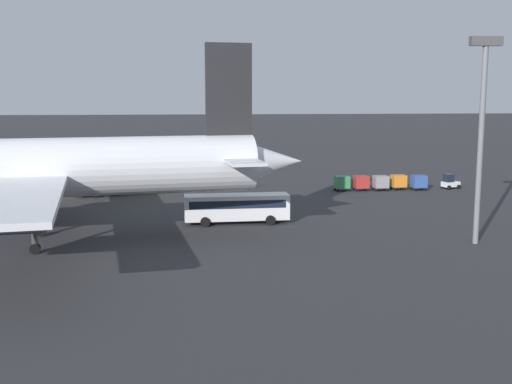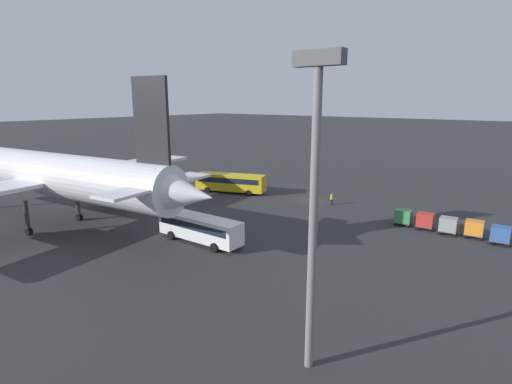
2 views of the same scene
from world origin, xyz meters
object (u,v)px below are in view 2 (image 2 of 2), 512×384
Objects in this scene: cargo_cart_blue at (500,234)px; cargo_cart_red at (425,220)px; worker_person at (332,199)px; cargo_cart_green at (403,216)px; shuttle_bus_near at (231,182)px; airplane at (42,174)px; cargo_cart_grey at (448,225)px; shuttle_bus_far at (200,227)px; cargo_cart_orange at (474,228)px.

cargo_cart_blue is 8.06m from cargo_cart_red.
cargo_cart_green is at bearing 163.24° from worker_person.
cargo_cart_blue and cargo_cart_green have the same top height.
cargo_cart_red is (-14.75, 3.64, 0.32)m from worker_person.
cargo_cart_blue is at bearing 159.67° from shuttle_bus_near.
airplane is 45.75m from cargo_cart_green.
worker_person is at bearing -13.86° from cargo_cart_red.
worker_person is 0.82× the size of cargo_cart_red.
cargo_cart_grey is at bearing -154.04° from airplane.
shuttle_bus_near is at bearing -0.55° from cargo_cart_red.
airplane reaches higher than shuttle_bus_far.
shuttle_bus_far is at bearing 43.36° from cargo_cart_grey.
shuttle_bus_far is at bearing 80.85° from worker_person.
cargo_cart_grey is (2.68, 0.50, 0.00)m from cargo_cart_orange.
shuttle_bus_far is at bearing 36.87° from cargo_cart_blue.
shuttle_bus_far reaches higher than cargo_cart_green.
cargo_cart_red is at bearing 2.88° from cargo_cart_orange.
cargo_cart_orange and cargo_cart_red have the same top height.
cargo_cart_red is at bearing 166.14° from worker_person.
airplane is at bearing 19.34° from shuttle_bus_far.
cargo_cart_orange is 1.00× the size of cargo_cart_green.
cargo_cart_green is (10.73, -0.35, 0.00)m from cargo_cart_blue.
cargo_cart_blue is 10.74m from cargo_cart_green.
cargo_cart_blue reaches higher than worker_person.
cargo_cart_grey and cargo_cart_green have the same top height.
airplane is 4.27× the size of shuttle_bus_near.
shuttle_bus_near is at bearing -0.59° from cargo_cart_green.
cargo_cart_red reaches higher than worker_person.
airplane is 49.92m from cargo_cart_grey.
shuttle_bus_near is at bearing -110.10° from airplane.
shuttle_bus_far is at bearing 47.54° from cargo_cart_red.
worker_person is 17.86m from cargo_cart_grey.
cargo_cart_green is at bearing -149.99° from airplane.
cargo_cart_orange is 1.00× the size of cargo_cart_red.
shuttle_bus_near is (-6.02, -28.33, -4.79)m from airplane.
airplane is 47.87m from cargo_cart_red.
shuttle_bus_near is 32.41m from cargo_cart_red.
cargo_cart_green is at bearing -0.13° from cargo_cart_red.
cargo_cart_blue is 1.00× the size of cargo_cart_red.
worker_person is at bearing -134.89° from airplane.
airplane is 24.87× the size of cargo_cart_blue.
cargo_cart_grey is at bearing 10.56° from cargo_cart_orange.
cargo_cart_orange is at bearing -141.17° from shuttle_bus_far.
cargo_cart_blue is at bearing 170.10° from worker_person.
cargo_cart_blue is at bearing 167.17° from cargo_cart_orange.
airplane reaches higher than cargo_cart_orange.
cargo_cart_green is (5.37, -0.24, 0.00)m from cargo_cart_grey.
cargo_cart_red is (-18.61, -20.34, -0.62)m from shuttle_bus_far.
cargo_cart_red is at bearing 160.04° from shuttle_bus_near.
airplane is 4.89× the size of shuttle_bus_far.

